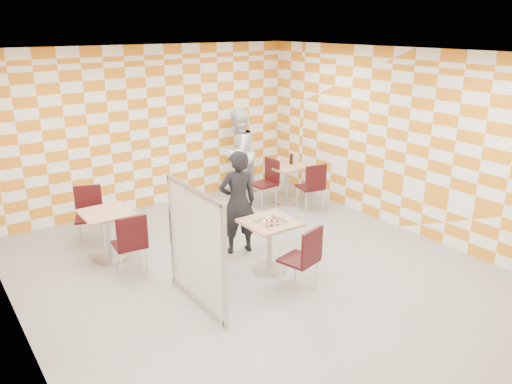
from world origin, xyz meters
TOP-DOWN VIEW (x-y plane):
  - room_shell at (0.00, 0.54)m, footprint 7.00×7.00m
  - main_table at (0.21, 0.02)m, footprint 0.70×0.70m
  - second_table at (2.20, 2.13)m, footprint 0.70×0.70m
  - empty_table at (-1.52, 1.69)m, footprint 0.70×0.70m
  - chair_main_front at (0.19, -0.76)m, footprint 0.51×0.52m
  - chair_second_front at (2.26, 1.44)m, footprint 0.50×0.51m
  - chair_second_side at (1.76, 2.17)m, footprint 0.44×0.43m
  - chair_empty_near at (-1.46, 0.96)m, footprint 0.46×0.47m
  - chair_empty_far at (-1.55, 2.45)m, footprint 0.54×0.55m
  - partition at (-1.08, -0.22)m, footprint 0.08×1.38m
  - man_dark at (0.19, 0.80)m, footprint 0.66×0.51m
  - man_white at (1.67, 3.05)m, footprint 1.05×0.94m
  - pizza_on_foil at (0.21, 0.00)m, footprint 0.40×0.40m
  - sport_bottle at (2.07, 2.25)m, footprint 0.06×0.06m
  - soda_bottle at (2.31, 2.15)m, footprint 0.07×0.07m

SIDE VIEW (x-z plane):
  - main_table at x=0.21m, z-range 0.13..0.88m
  - second_table at x=2.20m, z-range 0.13..0.88m
  - empty_table at x=-1.52m, z-range 0.13..0.88m
  - chair_main_front at x=0.19m, z-range 0.08..1.01m
  - chair_second_front at x=2.26m, z-range 0.08..1.01m
  - chair_second_side at x=1.76m, z-range 0.08..1.01m
  - chair_empty_near at x=-1.46m, z-range 0.08..1.01m
  - chair_empty_far at x=-1.55m, z-range 0.08..1.01m
  - pizza_on_foil at x=0.21m, z-range 0.74..0.79m
  - partition at x=-1.08m, z-range 0.02..1.57m
  - man_dark at x=0.19m, z-range 0.00..1.60m
  - sport_bottle at x=2.07m, z-range 0.74..0.94m
  - soda_bottle at x=2.31m, z-range 0.74..0.97m
  - man_white at x=1.67m, z-range 0.00..1.77m
  - room_shell at x=0.00m, z-range -2.00..5.00m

